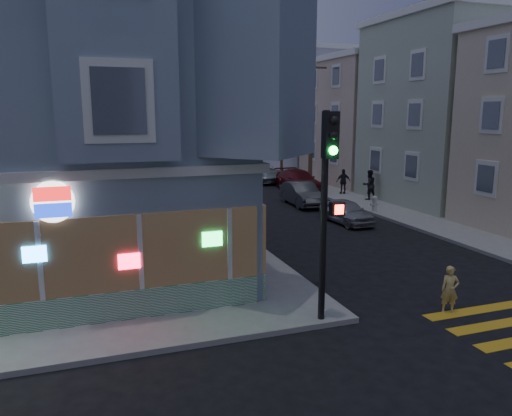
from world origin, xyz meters
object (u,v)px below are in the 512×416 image
pedestrian_a (369,185)px  parked_car_d (260,172)px  parked_car_c (298,181)px  fire_hydrant (375,203)px  running_child (450,290)px  parked_car_b (302,194)px  utility_pole (311,122)px  street_tree_far (251,128)px  parked_car_a (346,212)px  traffic_signal (328,182)px  pedestrian_b (343,181)px  street_tree_near (282,131)px

pedestrian_a → parked_car_d: bearing=-75.6°
parked_car_c → fire_hydrant: parked_car_c is taller
fire_hydrant → running_child: bearing=-114.0°
parked_car_b → running_child: bearing=-97.3°
utility_pole → street_tree_far: 14.03m
utility_pole → running_child: bearing=-105.8°
parked_car_a → traffic_signal: 12.90m
traffic_signal → pedestrian_a: bearing=58.5°
utility_pole → parked_car_d: bearing=117.8°
utility_pole → parked_car_b: 8.06m
street_tree_far → parked_car_d: 10.46m
pedestrian_a → parked_car_b: pedestrian_a is taller
street_tree_far → fire_hydrant: 23.92m
fire_hydrant → pedestrian_b: bearing=77.4°
parked_car_b → street_tree_near: bearing=76.2°
parked_car_d → traffic_signal: size_ratio=1.00×
street_tree_near → running_child: 29.12m
parked_car_d → parked_car_b: bearing=-101.0°
parked_car_b → parked_car_c: 5.61m
pedestrian_a → running_child: bearing=62.7°
utility_pole → parked_car_a: utility_pole is taller
running_child → street_tree_near: bearing=101.0°
parked_car_b → fire_hydrant: size_ratio=4.87×
parked_car_a → street_tree_far: bearing=79.2°
running_child → parked_car_a: 11.34m
traffic_signal → street_tree_near: bearing=73.7°
street_tree_far → traffic_signal: 37.25m
street_tree_far → parked_car_d: size_ratio=0.98×
parked_car_a → parked_car_c: 10.60m
parked_car_a → parked_car_d: bearing=83.3°
utility_pole → parked_car_a: size_ratio=2.56×
parked_car_c → traffic_signal: (-8.65, -20.99, 3.08)m
street_tree_near → fire_hydrant: size_ratio=6.18×
running_child → utility_pole: bearing=98.2°
parked_car_c → parked_car_d: size_ratio=0.92×
utility_pole → parked_car_b: bearing=-119.3°
pedestrian_b → fire_hydrant: size_ratio=1.91×
street_tree_near → parked_car_d: street_tree_near is taller
parked_car_b → traffic_signal: bearing=-109.7°
pedestrian_b → running_child: bearing=79.6°
running_child → parked_car_c: 21.92m
street_tree_near → parked_car_b: (-3.60, -12.05, -3.25)m
street_tree_far → running_child: bearing=-100.1°
street_tree_near → parked_car_a: size_ratio=1.51×
street_tree_near → parked_car_c: bearing=-102.4°
parked_car_b → fire_hydrant: parked_car_b is taller
utility_pole → parked_car_d: utility_pole is taller
utility_pole → street_tree_near: 6.06m
parked_car_b → fire_hydrant: (2.70, -3.62, -0.09)m
running_child → parked_car_d: 26.85m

